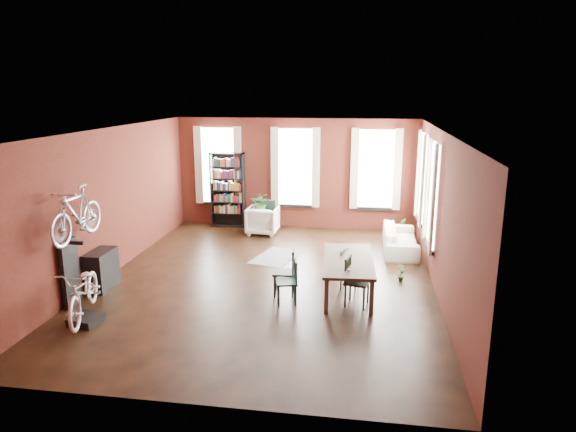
% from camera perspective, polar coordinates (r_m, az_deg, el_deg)
% --- Properties ---
extents(room, '(9.00, 9.04, 3.22)m').
position_cam_1_polar(room, '(11.08, -0.60, 4.22)').
color(room, black).
rests_on(room, ground).
extents(dining_table, '(1.10, 2.19, 0.73)m').
position_cam_1_polar(dining_table, '(10.39, 6.67, -6.69)').
color(dining_table, '#48382B').
rests_on(dining_table, ground).
extents(dining_chair_a, '(0.48, 0.48, 0.86)m').
position_cam_1_polar(dining_chair_a, '(9.86, -0.14, -7.32)').
color(dining_chair_a, '#193838').
rests_on(dining_chair_a, ground).
extents(dining_chair_b, '(0.47, 0.47, 0.94)m').
position_cam_1_polar(dining_chair_b, '(10.26, -0.46, -6.24)').
color(dining_chair_b, '#212F1C').
rests_on(dining_chair_b, ground).
extents(dining_chair_c, '(0.52, 0.52, 0.95)m').
position_cam_1_polar(dining_chair_c, '(9.83, 7.70, -7.25)').
color(dining_chair_c, '#212F1C').
rests_on(dining_chair_c, ground).
extents(dining_chair_d, '(0.44, 0.44, 0.81)m').
position_cam_1_polar(dining_chair_d, '(10.66, 6.91, -5.93)').
color(dining_chair_d, '#183532').
rests_on(dining_chair_d, ground).
extents(bookshelf, '(1.00, 0.32, 2.20)m').
position_cam_1_polar(bookshelf, '(15.28, -6.71, 2.89)').
color(bookshelf, black).
rests_on(bookshelf, ground).
extents(white_armchair, '(0.86, 0.80, 0.86)m').
position_cam_1_polar(white_armchair, '(14.52, -2.83, -0.33)').
color(white_armchair, silver).
rests_on(white_armchair, ground).
extents(cream_sofa, '(0.61, 2.08, 0.81)m').
position_cam_1_polar(cream_sofa, '(13.29, 12.41, -2.10)').
color(cream_sofa, beige).
rests_on(cream_sofa, ground).
extents(striped_rug, '(1.22, 1.60, 0.01)m').
position_cam_1_polar(striped_rug, '(12.61, -1.30, -4.56)').
color(striped_rug, black).
rests_on(striped_rug, ground).
extents(bike_trainer, '(0.55, 0.55, 0.14)m').
position_cam_1_polar(bike_trainer, '(9.84, -21.52, -10.68)').
color(bike_trainer, black).
rests_on(bike_trainer, ground).
extents(bike_wall_rack, '(0.16, 0.60, 1.30)m').
position_cam_1_polar(bike_wall_rack, '(10.51, -23.02, -5.85)').
color(bike_wall_rack, black).
rests_on(bike_wall_rack, ground).
extents(console_table, '(0.40, 0.80, 0.80)m').
position_cam_1_polar(console_table, '(11.26, -20.01, -5.62)').
color(console_table, black).
rests_on(console_table, ground).
extents(plant_stand, '(0.34, 0.34, 0.57)m').
position_cam_1_polar(plant_stand, '(14.65, -2.97, -0.79)').
color(plant_stand, black).
rests_on(plant_stand, ground).
extents(plant_by_sofa, '(0.51, 0.66, 0.26)m').
position_cam_1_polar(plant_by_sofa, '(14.44, 12.32, -1.95)').
color(plant_by_sofa, '#2D5220').
rests_on(plant_by_sofa, ground).
extents(plant_small, '(0.44, 0.42, 0.14)m').
position_cam_1_polar(plant_small, '(11.31, 12.40, -6.75)').
color(plant_small, '#2B5722').
rests_on(plant_small, ground).
extents(bicycle_floor, '(0.86, 1.07, 1.78)m').
position_cam_1_polar(bicycle_floor, '(9.50, -21.96, -5.37)').
color(bicycle_floor, beige).
rests_on(bicycle_floor, bike_trainer).
extents(bicycle_hung, '(0.47, 1.00, 1.66)m').
position_cam_1_polar(bicycle_hung, '(10.00, -22.60, 2.05)').
color(bicycle_hung, '#A5A8AD').
rests_on(bicycle_hung, bike_wall_rack).
extents(plant_on_stand, '(0.59, 0.65, 0.48)m').
position_cam_1_polar(plant_on_stand, '(14.50, -3.08, 1.19)').
color(plant_on_stand, '#2C5723').
rests_on(plant_on_stand, plant_stand).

